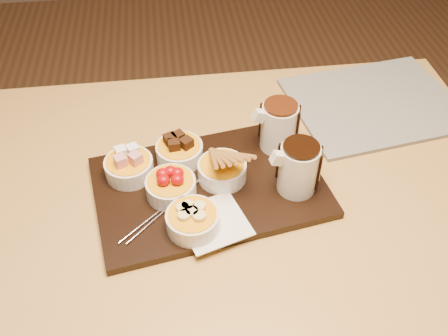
{
  "coord_description": "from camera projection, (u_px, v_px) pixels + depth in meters",
  "views": [
    {
      "loc": [
        -0.11,
        -0.72,
        1.5
      ],
      "look_at": [
        -0.02,
        -0.02,
        0.81
      ],
      "focal_mm": 40.0,
      "sensor_mm": 36.0,
      "label": 1
    }
  ],
  "objects": [
    {
      "name": "bowl_cake",
      "position": [
        180.0,
        152.0,
        1.06
      ],
      "size": [
        0.1,
        0.1,
        0.04
      ],
      "primitive_type": "cylinder",
      "color": "silver",
      "rests_on": "serving_board"
    },
    {
      "name": "fondue_skewers",
      "position": [
        169.0,
        203.0,
        0.98
      ],
      "size": [
        0.19,
        0.21,
        0.01
      ],
      "primitive_type": null,
      "rotation": [
        0.0,
        0.0,
        -0.85
      ],
      "color": "silver",
      "rests_on": "serving_board"
    },
    {
      "name": "bowl_marshmallows",
      "position": [
        129.0,
        168.0,
        1.03
      ],
      "size": [
        0.1,
        0.1,
        0.04
      ],
      "primitive_type": "cylinder",
      "color": "silver",
      "rests_on": "serving_board"
    },
    {
      "name": "serving_board",
      "position": [
        210.0,
        187.0,
        1.02
      ],
      "size": [
        0.5,
        0.37,
        0.02
      ],
      "primitive_type": "cube",
      "rotation": [
        0.0,
        0.0,
        0.17
      ],
      "color": "black",
      "rests_on": "dining_table"
    },
    {
      "name": "pitcher_milk_chocolate",
      "position": [
        279.0,
        127.0,
        1.07
      ],
      "size": [
        0.09,
        0.09,
        0.11
      ],
      "primitive_type": "cylinder",
      "rotation": [
        0.0,
        0.0,
        0.17
      ],
      "color": "silver",
      "rests_on": "serving_board"
    },
    {
      "name": "napkin",
      "position": [
        214.0,
        222.0,
        0.94
      ],
      "size": [
        0.15,
        0.15,
        0.0
      ],
      "primitive_type": "cube",
      "rotation": [
        0.0,
        0.0,
        0.31
      ],
      "color": "white",
      "rests_on": "serving_board"
    },
    {
      "name": "bowl_strawberries",
      "position": [
        171.0,
        188.0,
        0.99
      ],
      "size": [
        0.1,
        0.1,
        0.04
      ],
      "primitive_type": "cylinder",
      "color": "silver",
      "rests_on": "serving_board"
    },
    {
      "name": "bowl_bananas",
      "position": [
        193.0,
        221.0,
        0.92
      ],
      "size": [
        0.1,
        0.1,
        0.04
      ],
      "primitive_type": "cylinder",
      "color": "silver",
      "rests_on": "serving_board"
    },
    {
      "name": "pitcher_dark_chocolate",
      "position": [
        298.0,
        169.0,
        0.97
      ],
      "size": [
        0.09,
        0.09,
        0.11
      ],
      "primitive_type": "cylinder",
      "rotation": [
        0.0,
        0.0,
        0.17
      ],
      "color": "silver",
      "rests_on": "serving_board"
    },
    {
      "name": "dining_table",
      "position": [
        232.0,
        211.0,
        1.12
      ],
      "size": [
        1.2,
        0.8,
        0.75
      ],
      "color": "tan",
      "rests_on": "ground"
    },
    {
      "name": "newspaper",
      "position": [
        374.0,
        103.0,
        1.23
      ],
      "size": [
        0.44,
        0.37,
        0.01
      ],
      "primitive_type": "cube",
      "rotation": [
        0.0,
        0.0,
        0.15
      ],
      "color": "beige",
      "rests_on": "dining_table"
    },
    {
      "name": "bowl_biscotti",
      "position": [
        222.0,
        171.0,
        1.02
      ],
      "size": [
        0.1,
        0.1,
        0.04
      ],
      "primitive_type": "cylinder",
      "color": "silver",
      "rests_on": "serving_board"
    }
  ]
}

